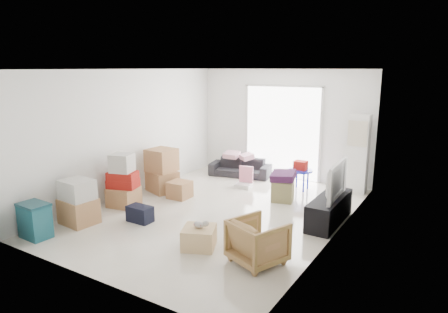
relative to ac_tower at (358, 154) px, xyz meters
name	(u,v)px	position (x,y,z in m)	size (l,w,h in m)	color
room_shell	(218,143)	(-1.95, -2.65, 0.48)	(4.98, 6.48, 3.18)	white
sliding_door	(282,129)	(-1.95, 0.33, 0.37)	(2.10, 0.04, 2.33)	white
ac_tower	(358,154)	(0.00, 0.00, 0.00)	(0.45, 0.30, 1.75)	silver
tv_console	(329,210)	(0.05, -2.08, -0.63)	(0.43, 1.44, 0.48)	black
television	(330,193)	(0.05, -2.08, -0.32)	(1.10, 0.64, 0.14)	black
sofa	(240,164)	(-2.87, -0.15, -0.57)	(1.55, 0.45, 0.60)	#27262B
pillow_left	(232,150)	(-3.10, -0.19, -0.21)	(0.37, 0.29, 0.12)	#C48FA5
pillow_right	(247,152)	(-2.67, -0.18, -0.21)	(0.36, 0.29, 0.13)	#C48FA5
armchair	(258,239)	(-0.36, -4.10, -0.52)	(0.69, 0.65, 0.71)	#AD794D
storage_bins	(35,220)	(-3.85, -5.24, -0.58)	(0.52, 0.38, 0.59)	#154D5A
box_stack_a	(78,203)	(-3.75, -4.45, -0.49)	(0.64, 0.55, 0.80)	#A87A4C
box_stack_b	(123,183)	(-3.75, -3.36, -0.41)	(0.66, 0.61, 1.07)	#A87A4C
box_stack_c	(162,171)	(-3.72, -2.21, -0.40)	(0.79, 0.73, 0.97)	#A87A4C
loose_box	(180,190)	(-3.10, -2.37, -0.70)	(0.43, 0.43, 0.36)	#A87A4C
duffel_bag	(140,214)	(-2.88, -3.83, -0.73)	(0.45, 0.27, 0.29)	black
ottoman	(283,191)	(-1.15, -1.40, -0.66)	(0.43, 0.43, 0.43)	#968C57
blanket	(283,178)	(-1.15, -1.40, -0.37)	(0.47, 0.47, 0.14)	#421B43
kids_table	(300,169)	(-1.13, -0.47, -0.39)	(0.55, 0.55, 0.67)	#1C27BE
toy_walker	(244,181)	(-2.31, -0.94, -0.74)	(0.40, 0.36, 0.48)	silver
wood_crate	(199,237)	(-1.35, -4.14, -0.71)	(0.49, 0.49, 0.33)	tan
plush_bunny	(201,224)	(-1.33, -4.13, -0.49)	(0.25, 0.14, 0.12)	#B2ADA8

